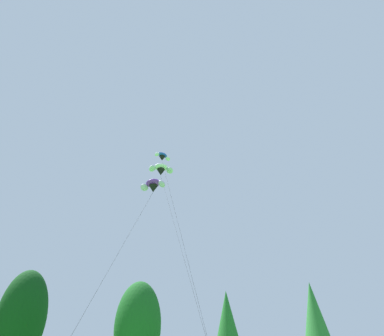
% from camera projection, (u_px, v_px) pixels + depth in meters
% --- Properties ---
extents(treeline_tree_c, '(5.72, 5.72, 14.52)m').
position_uv_depth(treeline_tree_c, '(21.00, 318.00, 42.63)').
color(treeline_tree_c, '#472D19').
rests_on(treeline_tree_c, ground_plane).
extents(treeline_tree_d, '(5.15, 5.15, 12.39)m').
position_uv_depth(treeline_tree_d, '(138.00, 327.00, 39.44)').
color(treeline_tree_d, '#472D19').
rests_on(treeline_tree_d, ground_plane).
extents(treeline_tree_e, '(4.22, 4.22, 11.90)m').
position_uv_depth(treeline_tree_e, '(228.00, 330.00, 41.59)').
color(treeline_tree_e, '#472D19').
rests_on(treeline_tree_e, ground_plane).
extents(treeline_tree_f, '(4.69, 4.69, 14.06)m').
position_uv_depth(treeline_tree_f, '(316.00, 323.00, 46.22)').
color(treeline_tree_f, '#472D19').
rests_on(treeline_tree_f, ground_plane).
extents(parafoil_kite_high_purple, '(5.77, 9.03, 15.47)m').
position_uv_depth(parafoil_kite_high_purple, '(153.00, 186.00, 29.41)').
color(parafoil_kite_high_purple, purple).
extents(parafoil_kite_mid_blue_white, '(4.18, 13.01, 23.25)m').
position_uv_depth(parafoil_kite_mid_blue_white, '(162.00, 157.00, 40.78)').
color(parafoil_kite_mid_blue_white, blue).
extents(parafoil_kite_low_white, '(4.60, 17.91, 24.71)m').
position_uv_depth(parafoil_kite_low_white, '(161.00, 170.00, 45.68)').
color(parafoil_kite_low_white, white).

